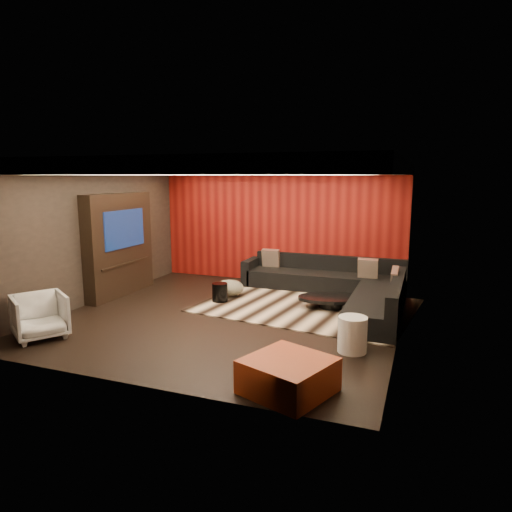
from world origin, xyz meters
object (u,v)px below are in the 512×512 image
at_px(coffee_table, 331,302).
at_px(white_side_table, 352,334).
at_px(sectional_sofa, 341,287).
at_px(orange_ottoman, 288,376).
at_px(armchair, 40,316).
at_px(drum_stool, 220,292).

distance_m(coffee_table, white_side_table, 2.24).
relative_size(coffee_table, sectional_sofa, 0.36).
distance_m(orange_ottoman, sectional_sofa, 4.37).
bearing_deg(armchair, orange_ottoman, -61.98).
height_order(white_side_table, orange_ottoman, white_side_table).
distance_m(coffee_table, armchair, 5.20).
bearing_deg(orange_ottoman, drum_stool, 126.57).
bearing_deg(sectional_sofa, orange_ottoman, -88.11).
height_order(white_side_table, sectional_sofa, sectional_sofa).
bearing_deg(orange_ottoman, armchair, 174.75).
distance_m(coffee_table, drum_stool, 2.26).
bearing_deg(white_side_table, armchair, -166.40).
distance_m(drum_stool, sectional_sofa, 2.54).
xyz_separation_m(coffee_table, orange_ottoman, (0.21, -3.66, 0.08)).
bearing_deg(sectional_sofa, white_side_table, -76.72).
bearing_deg(white_side_table, drum_stool, 149.49).
height_order(orange_ottoman, armchair, armchair).
bearing_deg(sectional_sofa, armchair, -135.94).
height_order(coffee_table, white_side_table, white_side_table).
distance_m(armchair, sectional_sofa, 5.72).
height_order(drum_stool, armchair, armchair).
xyz_separation_m(orange_ottoman, sectional_sofa, (-0.14, 4.36, 0.06)).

